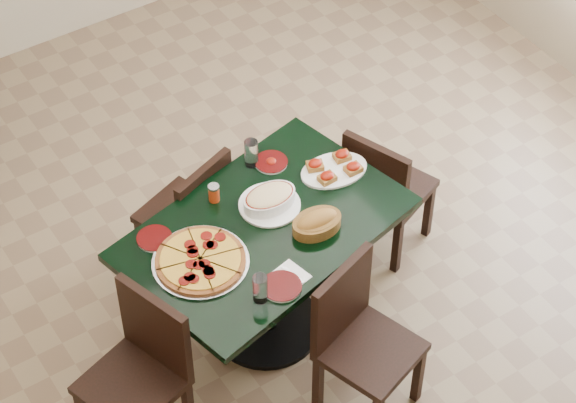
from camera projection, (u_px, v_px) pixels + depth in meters
floor at (297, 308)px, 5.78m from camera, size 5.50×5.50×0.00m
main_table at (265, 252)px, 5.29m from camera, size 1.44×1.10×0.75m
chair_far at (192, 212)px, 5.64m from camera, size 0.48×0.48×0.80m
chair_near at (358, 334)px, 5.07m from camera, size 0.50×0.50×0.85m
chair_right at (383, 188)px, 5.75m from camera, size 0.49×0.49×0.81m
chair_left at (142, 365)px, 4.95m from camera, size 0.50×0.50×0.85m
pepperoni_pizza at (200, 261)px, 4.99m from camera, size 0.44×0.44×0.04m
lasagna_casserole at (269, 199)px, 5.21m from camera, size 0.29×0.29×0.09m
bread_basket at (317, 223)px, 5.12m from camera, size 0.25×0.18×0.10m
bruschetta_platter at (334, 168)px, 5.39m from camera, size 0.37×0.28×0.05m
side_plate_near at (282, 286)px, 4.90m from camera, size 0.18×0.18×0.02m
side_plate_far_r at (271, 162)px, 5.44m from camera, size 0.16×0.16×0.03m
side_plate_far_l at (154, 239)px, 5.09m from camera, size 0.16×0.16×0.02m
napkin_setting at (289, 277)px, 4.94m from camera, size 0.17×0.17×0.01m
water_glass_a at (251, 153)px, 5.39m from camera, size 0.07×0.07×0.14m
water_glass_b at (260, 289)px, 4.81m from camera, size 0.07×0.07×0.14m
pepper_shaker at (214, 193)px, 5.24m from camera, size 0.05×0.05×0.09m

